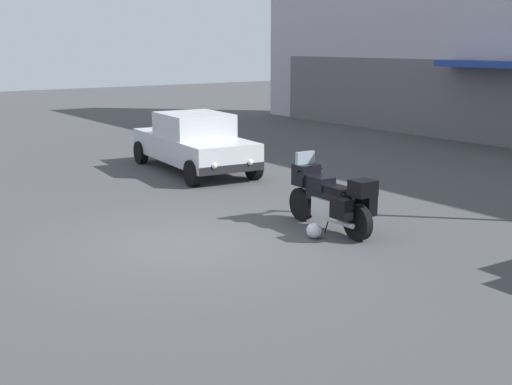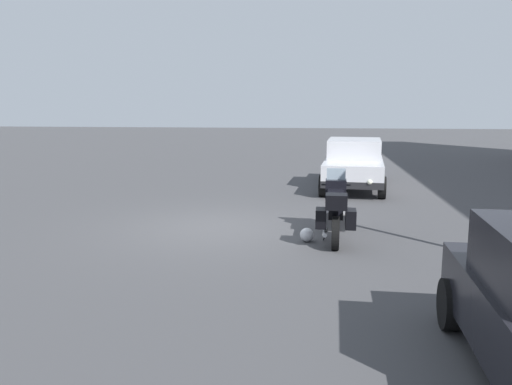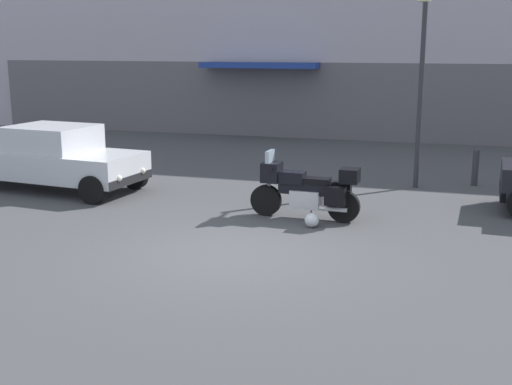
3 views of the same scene
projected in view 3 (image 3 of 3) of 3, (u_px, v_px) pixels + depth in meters
name	position (u px, v px, depth m)	size (l,w,h in m)	color
ground_plane	(230.00, 253.00, 11.00)	(80.00, 80.00, 0.00)	#424244
building_facade_rear	(362.00, 1.00, 24.04)	(32.72, 3.40, 10.11)	#B2A8B2
motorcycle	(307.00, 189.00, 13.03)	(2.26, 0.78, 1.36)	black
helmet	(312.00, 220.00, 12.54)	(0.28, 0.28, 0.28)	silver
car_sedan_far	(52.00, 158.00, 15.67)	(4.70, 2.33, 1.56)	silver
streetlamp_curbside	(421.00, 72.00, 15.31)	(0.28, 0.94, 4.60)	#2D2D33
bollard_curbside	(475.00, 166.00, 16.17)	(0.16, 0.16, 0.95)	#333338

